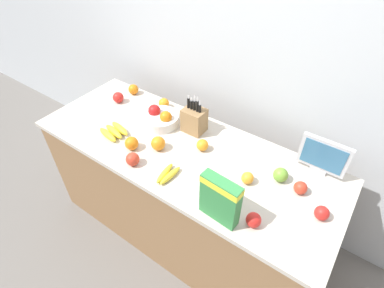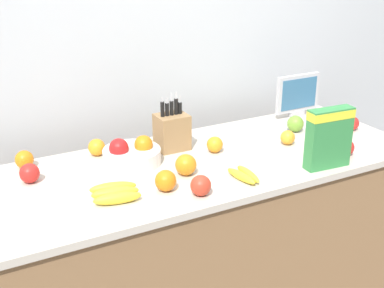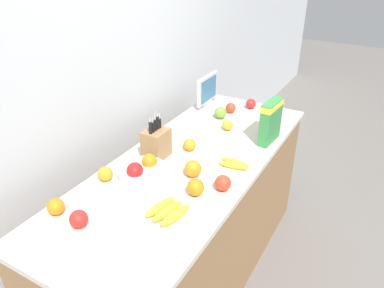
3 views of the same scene
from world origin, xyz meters
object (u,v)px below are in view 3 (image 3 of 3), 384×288
orange_front_center (105,174)px  small_monitor (207,90)px  knife_block (156,143)px  orange_front_left (228,125)px  banana_bunch_right (234,164)px  orange_mid_left (193,169)px  apple_by_knife_block (220,113)px  fruit_bowl (143,172)px  apple_rear (231,108)px  orange_back_center (196,187)px  apple_middle (251,104)px  cereal_box (271,120)px  banana_bunch_left (168,211)px  apple_rightmost (223,183)px  apple_leftmost (79,219)px  apple_front (269,124)px  orange_front_right (190,145)px  orange_by_cereal (56,207)px

orange_front_center → small_monitor: bearing=0.2°
knife_block → orange_front_left: bearing=-22.6°
banana_bunch_right → orange_mid_left: bearing=141.9°
apple_by_knife_block → fruit_bowl: bearing=178.8°
fruit_bowl → banana_bunch_right: size_ratio=1.46×
apple_rear → orange_back_center: orange_back_center is taller
apple_middle → orange_back_center: 1.12m
cereal_box → banana_bunch_left: 0.91m
banana_bunch_right → apple_rightmost: (-0.22, -0.04, 0.02)m
banana_bunch_left → orange_front_left: size_ratio=2.93×
apple_by_knife_block → apple_middle: apple_by_knife_block is taller
apple_by_knife_block → orange_mid_left: bearing=-165.1°
apple_rightmost → apple_rear: size_ratio=1.13×
banana_bunch_right → apple_by_knife_block: (0.52, 0.34, 0.02)m
banana_bunch_left → orange_front_left: (0.90, 0.13, 0.01)m
apple_rear → fruit_bowl: bearing=177.7°
apple_leftmost → apple_rightmost: bearing=-37.4°
small_monitor → orange_front_center: (-1.12, -0.00, -0.08)m
cereal_box → apple_rear: (0.27, 0.38, -0.11)m
banana_bunch_left → cereal_box: bearing=-9.8°
apple_front → apple_leftmost: apple_leftmost is taller
banana_bunch_right → orange_mid_left: (-0.19, 0.15, 0.03)m
banana_bunch_right → apple_front: 0.53m
apple_middle → orange_front_right: 0.75m
knife_block → apple_rear: size_ratio=3.77×
apple_by_knife_block → apple_front: (0.01, -0.34, -0.00)m
small_monitor → orange_by_cereal: bearing=179.7°
fruit_bowl → orange_back_center: size_ratio=2.95×
cereal_box → orange_front_right: 0.50m
fruit_bowl → apple_rear: bearing=-2.3°
banana_bunch_left → orange_mid_left: orange_mid_left is taller
banana_bunch_left → apple_middle: 1.31m
apple_by_knife_block → banana_bunch_right: bearing=-147.1°
orange_by_cereal → orange_front_left: 1.18m
small_monitor → apple_leftmost: (-1.44, -0.14, -0.08)m
apple_leftmost → orange_mid_left: (0.58, -0.23, 0.00)m
fruit_bowl → orange_front_center: bearing=122.3°
banana_bunch_left → orange_by_cereal: (-0.24, 0.44, 0.02)m
cereal_box → orange_by_cereal: size_ratio=3.33×
apple_front → orange_front_left: apple_front is taller
apple_leftmost → knife_block: bearing=4.3°
fruit_bowl → banana_bunch_right: (0.34, -0.35, -0.03)m
banana_bunch_right → apple_rear: (0.64, 0.32, 0.02)m
banana_bunch_right → orange_by_cereal: size_ratio=2.19×
apple_rightmost → orange_back_center: orange_back_center is taller
cereal_box → banana_bunch_right: size_ratio=1.52×
apple_rightmost → apple_leftmost: same height
apple_rightmost → orange_front_right: bearing=52.4°
fruit_bowl → apple_leftmost: 0.43m
orange_front_center → orange_by_cereal: 0.31m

